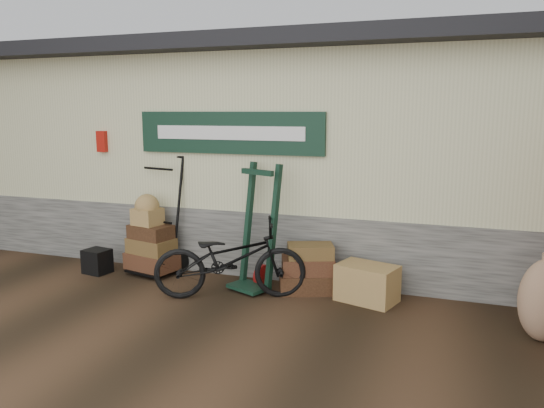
% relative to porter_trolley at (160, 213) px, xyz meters
% --- Properties ---
extents(ground, '(80.00, 80.00, 0.00)m').
position_rel_porter_trolley_xyz_m(ground, '(1.32, -0.85, -0.83)').
color(ground, black).
rests_on(ground, ground).
extents(station_building, '(14.40, 4.10, 3.20)m').
position_rel_porter_trolley_xyz_m(station_building, '(1.31, 1.89, 0.79)').
color(station_building, '#4C4C47').
rests_on(station_building, ground).
extents(porter_trolley, '(0.95, 0.79, 1.66)m').
position_rel_porter_trolley_xyz_m(porter_trolley, '(0.00, 0.00, 0.00)').
color(porter_trolley, black).
rests_on(porter_trolley, ground).
extents(green_barrow, '(0.72, 0.67, 1.59)m').
position_rel_porter_trolley_xyz_m(green_barrow, '(1.55, -0.24, -0.03)').
color(green_barrow, black).
rests_on(green_barrow, ground).
extents(suitcase_stack, '(0.81, 0.66, 0.62)m').
position_rel_porter_trolley_xyz_m(suitcase_stack, '(2.18, -0.15, -0.52)').
color(suitcase_stack, '#321D0F').
rests_on(suitcase_stack, ground).
extents(wicker_hamper, '(0.77, 0.62, 0.44)m').
position_rel_porter_trolley_xyz_m(wicker_hamper, '(2.94, -0.25, -0.61)').
color(wicker_hamper, olive).
rests_on(wicker_hamper, ground).
extents(black_trunk, '(0.38, 0.34, 0.34)m').
position_rel_porter_trolley_xyz_m(black_trunk, '(-0.79, -0.39, -0.66)').
color(black_trunk, black).
rests_on(black_trunk, ground).
extents(bicycle, '(1.28, 1.94, 1.06)m').
position_rel_porter_trolley_xyz_m(bicycle, '(1.36, -0.68, -0.30)').
color(bicycle, black).
rests_on(bicycle, ground).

